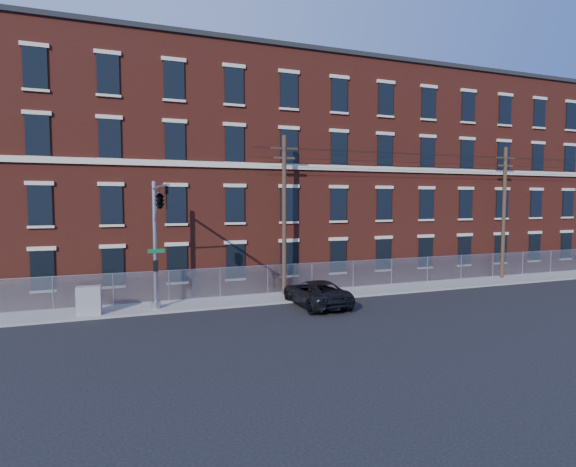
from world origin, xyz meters
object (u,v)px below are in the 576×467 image
Objects in this scene: utility_cabinet at (89,301)px; utility_pole_near at (284,212)px; pickup_truck at (316,293)px; traffic_signal_mast at (159,214)px.

utility_pole_near is at bearing 11.86° from utility_cabinet.
pickup_truck is at bearing -77.44° from utility_pole_near.
utility_pole_near is at bearing -77.34° from pickup_truck.
traffic_signal_mast is 1.29× the size of pickup_truck.
utility_cabinet is at bearing 149.35° from traffic_signal_mast.
utility_cabinet is at bearing -173.00° from utility_pole_near.
traffic_signal_mast is 4.67× the size of utility_cabinet.
utility_pole_near is 12.33m from utility_cabinet.
traffic_signal_mast reaches higher than pickup_truck.
traffic_signal_mast is at bearing -25.80° from utility_cabinet.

